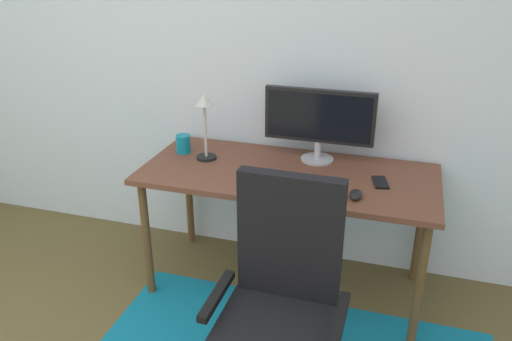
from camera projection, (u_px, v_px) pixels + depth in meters
wall_back at (221, 42)px, 2.92m from camera, size 6.00×0.10×2.60m
desk at (288, 183)px, 2.69m from camera, size 1.55×0.69×0.72m
monitor at (319, 119)px, 2.71m from camera, size 0.59×0.18×0.40m
keyboard at (299, 187)px, 2.47m from camera, size 0.43×0.13×0.02m
computer_mouse at (356, 195)px, 2.38m from camera, size 0.06×0.10×0.03m
coffee_cup at (183, 144)px, 2.89m from camera, size 0.08×0.08×0.10m
cell_phone at (380, 182)px, 2.53m from camera, size 0.10×0.15×0.01m
desk_lamp at (205, 116)px, 2.72m from camera, size 0.11×0.11×0.37m
office_chair at (280, 325)px, 2.02m from camera, size 0.52×0.49×1.02m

